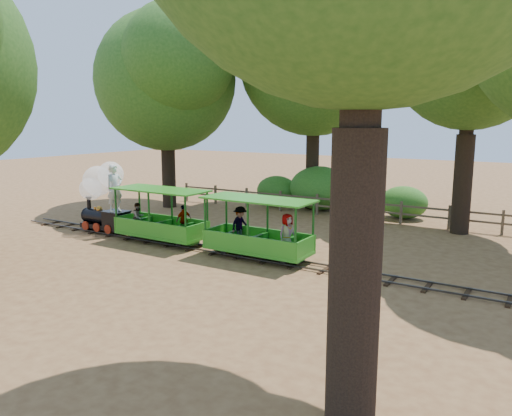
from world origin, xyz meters
The scene contains 12 objects.
ground centered at (0.00, 0.00, 0.00)m, with size 90.00×90.00×0.00m, color #A07245.
track centered at (0.00, 0.00, 0.07)m, with size 22.00×1.00×0.10m.
locomotive centered at (-6.72, 0.06, 1.67)m, with size 2.55×1.20×2.93m.
carriage_front centered at (-3.59, -0.02, 0.77)m, with size 3.67×1.50×1.91m.
carriage_rear centered at (0.58, 0.05, 0.82)m, with size 3.67×1.52×1.91m.
oak_nw centered at (-8.54, 6.10, 6.79)m, with size 8.77×7.72×9.93m.
oak_nc centered at (-2.04, 9.60, 7.74)m, with size 9.24×8.13×11.05m.
oak_ne centered at (5.47, 7.58, 7.37)m, with size 7.52×6.62×10.08m.
fence centered at (0.00, 8.00, 0.58)m, with size 18.10×0.10×1.00m.
shrub_west centered at (-3.92, 9.30, 0.79)m, with size 2.27×1.75×1.57m, color #2D6B1E.
shrub_mid_w centered at (-1.45, 9.30, 1.10)m, with size 3.18×2.44×2.20m, color #2D6B1E.
shrub_mid_e centered at (2.75, 9.30, 0.75)m, with size 2.16×1.66×1.50m, color #2D6B1E.
Camera 1 is at (8.86, -13.43, 4.50)m, focal length 35.00 mm.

